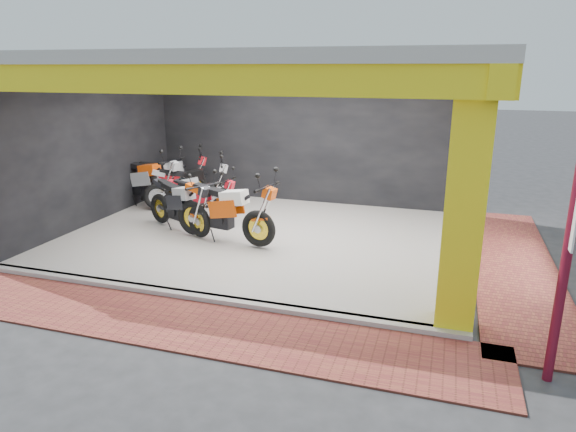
% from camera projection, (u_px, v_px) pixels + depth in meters
% --- Properties ---
extents(ground, '(80.00, 80.00, 0.00)m').
position_uv_depth(ground, '(226.00, 275.00, 8.86)').
color(ground, '#2D2D30').
rests_on(ground, ground).
extents(showroom_floor, '(8.00, 6.00, 0.10)m').
position_uv_depth(showroom_floor, '(265.00, 237.00, 10.67)').
color(showroom_floor, silver).
rests_on(showroom_floor, ground).
extents(showroom_ceiling, '(8.40, 6.40, 0.20)m').
position_uv_depth(showroom_ceiling, '(263.00, 59.00, 9.68)').
color(showroom_ceiling, beige).
rests_on(showroom_ceiling, corner_column).
extents(back_wall, '(8.20, 0.20, 3.50)m').
position_uv_depth(back_wall, '(306.00, 137.00, 13.03)').
color(back_wall, black).
rests_on(back_wall, ground).
extents(left_wall, '(0.20, 6.20, 3.50)m').
position_uv_depth(left_wall, '(91.00, 147.00, 11.39)').
color(left_wall, black).
rests_on(left_wall, ground).
extents(corner_column, '(0.50, 0.50, 3.50)m').
position_uv_depth(corner_column, '(464.00, 205.00, 6.59)').
color(corner_column, yellow).
rests_on(corner_column, ground).
extents(header_beam_front, '(8.40, 0.30, 0.40)m').
position_uv_depth(header_beam_front, '(187.00, 79.00, 7.02)').
color(header_beam_front, yellow).
rests_on(header_beam_front, corner_column).
extents(header_beam_right, '(0.30, 6.40, 0.40)m').
position_uv_depth(header_beam_right, '(487.00, 77.00, 8.60)').
color(header_beam_right, yellow).
rests_on(header_beam_right, corner_column).
extents(floor_kerb, '(8.00, 0.20, 0.10)m').
position_uv_depth(floor_kerb, '(198.00, 297.00, 7.91)').
color(floor_kerb, silver).
rests_on(floor_kerb, ground).
extents(paver_front, '(9.00, 1.40, 0.03)m').
position_uv_depth(paver_front, '(173.00, 322.00, 7.20)').
color(paver_front, brown).
rests_on(paver_front, ground).
extents(paver_right, '(1.40, 7.00, 0.03)m').
position_uv_depth(paver_right, '(514.00, 265.00, 9.29)').
color(paver_right, brown).
rests_on(paver_right, ground).
extents(signpost, '(0.11, 0.38, 2.69)m').
position_uv_depth(signpost, '(566.00, 260.00, 5.50)').
color(signpost, maroon).
rests_on(signpost, ground).
extents(moto_hero, '(2.54, 1.30, 1.48)m').
position_uv_depth(moto_hero, '(258.00, 211.00, 9.71)').
color(moto_hero, '#D64709').
rests_on(moto_hero, showroom_floor).
extents(moto_row_a, '(2.34, 1.71, 1.35)m').
position_uv_depth(moto_row_a, '(199.00, 206.00, 10.30)').
color(moto_row_a, black).
rests_on(moto_row_a, showroom_floor).
extents(moto_row_b, '(1.99, 0.81, 1.20)m').
position_uv_depth(moto_row_b, '(222.00, 198.00, 11.28)').
color(moto_row_b, red).
rests_on(moto_row_b, showroom_floor).
extents(moto_row_c, '(2.55, 1.35, 1.48)m').
position_uv_depth(moto_row_c, '(167.00, 180.00, 12.37)').
color(moto_row_c, '#A5A7AD').
rests_on(moto_row_c, showroom_floor).
extents(moto_row_d, '(2.30, 1.65, 1.32)m').
position_uv_depth(moto_row_d, '(215.00, 182.00, 12.51)').
color(moto_row_d, '#AAACB2').
rests_on(moto_row_d, showroom_floor).
extents(moto_row_e, '(2.39, 1.70, 1.38)m').
position_uv_depth(moto_row_e, '(194.00, 174.00, 13.29)').
color(moto_row_e, red).
rests_on(moto_row_e, showroom_floor).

